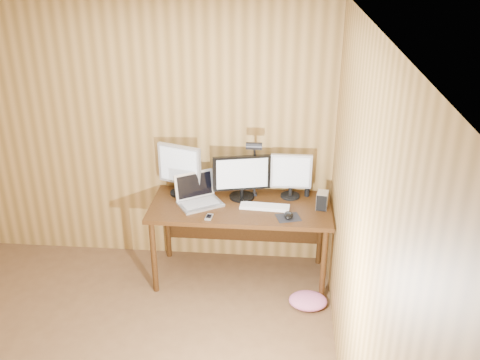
# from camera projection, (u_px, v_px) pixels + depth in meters

# --- Properties ---
(room_shell) EXTENTS (4.00, 4.00, 4.00)m
(room_shell) POSITION_uv_depth(u_px,v_px,m) (58.00, 251.00, 3.12)
(room_shell) COLOR brown
(room_shell) RESTS_ON ground
(desk) EXTENTS (1.60, 0.70, 0.75)m
(desk) POSITION_uv_depth(u_px,v_px,m) (241.00, 214.00, 4.85)
(desk) COLOR #361E0B
(desk) RESTS_ON floor
(monitor_center) EXTENTS (0.52, 0.23, 0.41)m
(monitor_center) POSITION_uv_depth(u_px,v_px,m) (242.00, 177.00, 4.78)
(monitor_center) COLOR black
(monitor_center) RESTS_ON desk
(monitor_left) EXTENTS (0.41, 0.20, 0.48)m
(monitor_left) POSITION_uv_depth(u_px,v_px,m) (180.00, 168.00, 4.84)
(monitor_left) COLOR black
(monitor_left) RESTS_ON desk
(monitor_right) EXTENTS (0.37, 0.17, 0.42)m
(monitor_right) POSITION_uv_depth(u_px,v_px,m) (291.00, 175.00, 4.79)
(monitor_right) COLOR black
(monitor_right) RESTS_ON desk
(laptop) EXTENTS (0.46, 0.43, 0.26)m
(laptop) POSITION_uv_depth(u_px,v_px,m) (198.00, 196.00, 4.75)
(laptop) COLOR silver
(laptop) RESTS_ON desk
(keyboard) EXTENTS (0.44, 0.16, 0.02)m
(keyboard) POSITION_uv_depth(u_px,v_px,m) (265.00, 207.00, 4.68)
(keyboard) COLOR white
(keyboard) RESTS_ON desk
(mousepad) EXTENTS (0.23, 0.21, 0.00)m
(mousepad) POSITION_uv_depth(u_px,v_px,m) (288.00, 218.00, 4.52)
(mousepad) COLOR black
(mousepad) RESTS_ON desk
(mouse) EXTENTS (0.12, 0.14, 0.04)m
(mouse) POSITION_uv_depth(u_px,v_px,m) (288.00, 215.00, 4.51)
(mouse) COLOR black
(mouse) RESTS_ON mousepad
(hard_drive) EXTENTS (0.11, 0.15, 0.15)m
(hard_drive) POSITION_uv_depth(u_px,v_px,m) (322.00, 200.00, 4.65)
(hard_drive) COLOR silver
(hard_drive) RESTS_ON desk
(phone) EXTENTS (0.06, 0.11, 0.01)m
(phone) POSITION_uv_depth(u_px,v_px,m) (209.00, 217.00, 4.52)
(phone) COLOR silver
(phone) RESTS_ON desk
(speaker) EXTENTS (0.05, 0.05, 0.11)m
(speaker) POSITION_uv_depth(u_px,v_px,m) (307.00, 191.00, 4.88)
(speaker) COLOR black
(speaker) RESTS_ON desk
(desk_lamp) EXTENTS (0.14, 0.20, 0.61)m
(desk_lamp) POSITION_uv_depth(u_px,v_px,m) (254.00, 161.00, 4.69)
(desk_lamp) COLOR black
(desk_lamp) RESTS_ON desk
(fabric_pile) EXTENTS (0.34, 0.28, 0.11)m
(fabric_pile) POSITION_uv_depth(u_px,v_px,m) (308.00, 301.00, 4.61)
(fabric_pile) COLOR #D1658F
(fabric_pile) RESTS_ON floor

